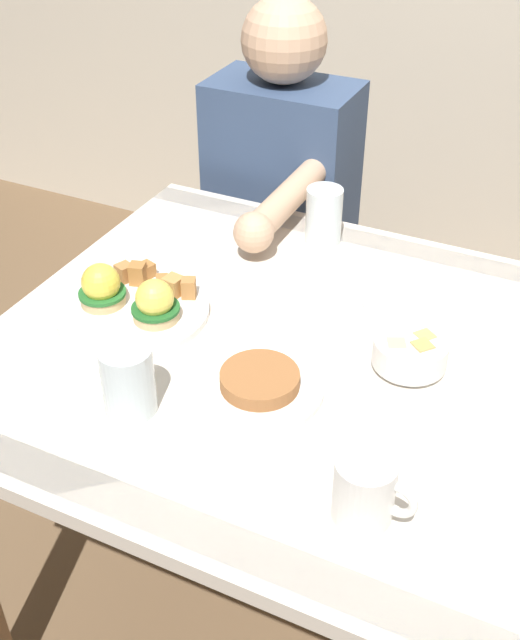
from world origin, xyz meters
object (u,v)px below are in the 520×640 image
object	(u,v)px
water_glass_near	(324,219)
side_plate	(260,385)
coffee_mug	(366,488)
water_glass_extra	(129,383)
fork	(400,305)
eggs_benedict_plate	(132,301)
diner_person	(278,208)
fruit_bowl	(411,353)
dining_table	(343,413)

from	to	relation	value
water_glass_near	side_plate	world-z (taller)	water_glass_near
coffee_mug	water_glass_extra	world-z (taller)	water_glass_extra
coffee_mug	water_glass_near	distance (m)	0.71
fork	eggs_benedict_plate	bearing A→B (deg)	-151.75
side_plate	water_glass_near	bearing A→B (deg)	100.26
coffee_mug	side_plate	distance (m)	0.28
fork	water_glass_extra	distance (m)	0.52
side_plate	diner_person	distance (m)	0.79
fruit_bowl	diner_person	bearing A→B (deg)	130.93
fork	diner_person	distance (m)	0.59
eggs_benedict_plate	water_glass_extra	distance (m)	0.25
fork	water_glass_near	xyz separation A→B (m)	(-0.21, 0.16, 0.05)
fork	diner_person	world-z (taller)	diner_person
dining_table	fruit_bowl	size ratio (longest dim) A/B	10.00
fork	water_glass_extra	xyz separation A→B (m)	(-0.29, -0.44, 0.05)
eggs_benedict_plate	coffee_mug	xyz separation A→B (m)	(0.52, -0.25, 0.02)
eggs_benedict_plate	fork	world-z (taller)	eggs_benedict_plate
eggs_benedict_plate	side_plate	bearing A→B (deg)	-17.50
fork	diner_person	xyz separation A→B (m)	(-0.43, 0.40, -0.09)
fork	water_glass_near	bearing A→B (deg)	143.59
water_glass_extra	side_plate	size ratio (longest dim) A/B	0.56
eggs_benedict_plate	fork	bearing A→B (deg)	28.25
dining_table	water_glass_near	xyz separation A→B (m)	(-0.18, 0.35, 0.16)
eggs_benedict_plate	diner_person	xyz separation A→B (m)	(-0.00, 0.63, -0.12)
fork	side_plate	xyz separation A→B (m)	(-0.13, -0.32, 0.01)
dining_table	coffee_mug	xyz separation A→B (m)	(0.13, -0.28, 0.16)
dining_table	side_plate	bearing A→B (deg)	-129.02
fruit_bowl	fork	bearing A→B (deg)	111.84
dining_table	fork	size ratio (longest dim) A/B	8.44
fork	diner_person	size ratio (longest dim) A/B	0.12
eggs_benedict_plate	side_plate	distance (m)	0.31
eggs_benedict_plate	fruit_bowl	distance (m)	0.49
water_glass_near	diner_person	distance (m)	0.35
dining_table	coffee_mug	distance (m)	0.35
eggs_benedict_plate	water_glass_extra	xyz separation A→B (m)	(0.14, -0.21, 0.02)
coffee_mug	side_plate	world-z (taller)	coffee_mug
coffee_mug	diner_person	size ratio (longest dim) A/B	0.10
eggs_benedict_plate	water_glass_near	world-z (taller)	water_glass_near
dining_table	side_plate	distance (m)	0.20
water_glass_near	water_glass_extra	xyz separation A→B (m)	(-0.07, -0.60, 0.00)
coffee_mug	diner_person	xyz separation A→B (m)	(-0.52, 0.88, -0.14)
coffee_mug	fruit_bowl	bearing A→B (deg)	96.28
fruit_bowl	side_plate	world-z (taller)	fruit_bowl
side_plate	diner_person	world-z (taller)	diner_person
fruit_bowl	coffee_mug	bearing A→B (deg)	-83.72
fruit_bowl	coffee_mug	size ratio (longest dim) A/B	1.08
fruit_bowl	water_glass_extra	world-z (taller)	water_glass_extra
water_glass_extra	side_plate	bearing A→B (deg)	37.09
fruit_bowl	diner_person	xyz separation A→B (m)	(-0.49, 0.56, -0.12)
eggs_benedict_plate	coffee_mug	size ratio (longest dim) A/B	2.42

